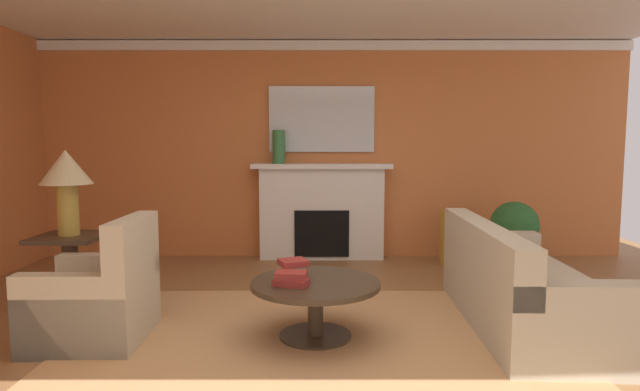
{
  "coord_description": "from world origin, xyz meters",
  "views": [
    {
      "loc": [
        -0.04,
        -4.0,
        1.5
      ],
      "look_at": [
        -0.04,
        0.99,
        1.0
      ],
      "focal_mm": 29.01,
      "sensor_mm": 36.0,
      "label": 1
    }
  ],
  "objects_px": {
    "sofa": "(519,290)",
    "armchair_near_window": "(98,301)",
    "vase_mantel_left": "(279,147)",
    "fireplace": "(322,214)",
    "potted_plant": "(514,231)",
    "mantel_mirror": "(322,119)",
    "side_table": "(71,268)",
    "vase_tall_corner": "(453,237)",
    "coffee_table": "(315,296)",
    "table_lamp": "(66,176)"
  },
  "relations": [
    {
      "from": "mantel_mirror",
      "to": "potted_plant",
      "type": "bearing_deg",
      "value": -20.6
    },
    {
      "from": "sofa",
      "to": "vase_tall_corner",
      "type": "xyz_separation_m",
      "value": [
        0.03,
        2.22,
        0.04
      ]
    },
    {
      "from": "coffee_table",
      "to": "side_table",
      "type": "relative_size",
      "value": 1.43
    },
    {
      "from": "armchair_near_window",
      "to": "vase_tall_corner",
      "type": "bearing_deg",
      "value": 37.11
    },
    {
      "from": "vase_mantel_left",
      "to": "vase_tall_corner",
      "type": "bearing_deg",
      "value": -6.5
    },
    {
      "from": "armchair_near_window",
      "to": "vase_mantel_left",
      "type": "bearing_deg",
      "value": 67.33
    },
    {
      "from": "armchair_near_window",
      "to": "vase_mantel_left",
      "type": "relative_size",
      "value": 2.21
    },
    {
      "from": "sofa",
      "to": "potted_plant",
      "type": "height_order",
      "value": "sofa"
    },
    {
      "from": "mantel_mirror",
      "to": "potted_plant",
      "type": "relative_size",
      "value": 1.65
    },
    {
      "from": "table_lamp",
      "to": "vase_tall_corner",
      "type": "height_order",
      "value": "table_lamp"
    },
    {
      "from": "mantel_mirror",
      "to": "sofa",
      "type": "xyz_separation_m",
      "value": [
        1.62,
        -2.64,
        -1.52
      ]
    },
    {
      "from": "sofa",
      "to": "side_table",
      "type": "relative_size",
      "value": 3.05
    },
    {
      "from": "side_table",
      "to": "table_lamp",
      "type": "distance_m",
      "value": 0.82
    },
    {
      "from": "mantel_mirror",
      "to": "vase_tall_corner",
      "type": "distance_m",
      "value": 2.25
    },
    {
      "from": "fireplace",
      "to": "sofa",
      "type": "distance_m",
      "value": 3.01
    },
    {
      "from": "sofa",
      "to": "armchair_near_window",
      "type": "relative_size",
      "value": 2.24
    },
    {
      "from": "armchair_near_window",
      "to": "side_table",
      "type": "height_order",
      "value": "armchair_near_window"
    },
    {
      "from": "fireplace",
      "to": "vase_tall_corner",
      "type": "bearing_deg",
      "value": -10.32
    },
    {
      "from": "fireplace",
      "to": "potted_plant",
      "type": "relative_size",
      "value": 2.16
    },
    {
      "from": "mantel_mirror",
      "to": "potted_plant",
      "type": "height_order",
      "value": "mantel_mirror"
    },
    {
      "from": "vase_mantel_left",
      "to": "fireplace",
      "type": "bearing_deg",
      "value": 5.16
    },
    {
      "from": "fireplace",
      "to": "coffee_table",
      "type": "distance_m",
      "value": 2.81
    },
    {
      "from": "armchair_near_window",
      "to": "vase_tall_corner",
      "type": "relative_size",
      "value": 1.4
    },
    {
      "from": "table_lamp",
      "to": "potted_plant",
      "type": "relative_size",
      "value": 0.9
    },
    {
      "from": "sofa",
      "to": "armchair_near_window",
      "type": "bearing_deg",
      "value": -174.46
    },
    {
      "from": "vase_mantel_left",
      "to": "vase_tall_corner",
      "type": "distance_m",
      "value": 2.48
    },
    {
      "from": "mantel_mirror",
      "to": "armchair_near_window",
      "type": "distance_m",
      "value": 3.74
    },
    {
      "from": "coffee_table",
      "to": "side_table",
      "type": "bearing_deg",
      "value": 164.31
    },
    {
      "from": "sofa",
      "to": "armchair_near_window",
      "type": "distance_m",
      "value": 3.35
    },
    {
      "from": "side_table",
      "to": "vase_tall_corner",
      "type": "bearing_deg",
      "value": 25.99
    },
    {
      "from": "armchair_near_window",
      "to": "vase_mantel_left",
      "type": "xyz_separation_m",
      "value": [
        1.17,
        2.79,
        1.15
      ]
    },
    {
      "from": "fireplace",
      "to": "coffee_table",
      "type": "height_order",
      "value": "fireplace"
    },
    {
      "from": "coffee_table",
      "to": "sofa",
      "type": "bearing_deg",
      "value": 9.53
    },
    {
      "from": "mantel_mirror",
      "to": "armchair_near_window",
      "type": "bearing_deg",
      "value": -120.08
    },
    {
      "from": "table_lamp",
      "to": "fireplace",
      "type": "bearing_deg",
      "value": 44.46
    },
    {
      "from": "potted_plant",
      "to": "vase_tall_corner",
      "type": "bearing_deg",
      "value": 144.75
    },
    {
      "from": "sofa",
      "to": "coffee_table",
      "type": "distance_m",
      "value": 1.7
    },
    {
      "from": "armchair_near_window",
      "to": "potted_plant",
      "type": "xyz_separation_m",
      "value": [
        3.96,
        2.12,
        0.19
      ]
    },
    {
      "from": "potted_plant",
      "to": "mantel_mirror",
      "type": "bearing_deg",
      "value": 159.4
    },
    {
      "from": "armchair_near_window",
      "to": "coffee_table",
      "type": "relative_size",
      "value": 0.95
    },
    {
      "from": "coffee_table",
      "to": "side_table",
      "type": "height_order",
      "value": "side_table"
    },
    {
      "from": "coffee_table",
      "to": "vase_mantel_left",
      "type": "relative_size",
      "value": 2.33
    },
    {
      "from": "side_table",
      "to": "vase_mantel_left",
      "type": "height_order",
      "value": "vase_mantel_left"
    },
    {
      "from": "armchair_near_window",
      "to": "coffee_table",
      "type": "xyz_separation_m",
      "value": [
        1.66,
        0.04,
        0.03
      ]
    },
    {
      "from": "side_table",
      "to": "table_lamp",
      "type": "bearing_deg",
      "value": 172.87
    },
    {
      "from": "coffee_table",
      "to": "mantel_mirror",
      "type": "bearing_deg",
      "value": 88.87
    },
    {
      "from": "side_table",
      "to": "vase_mantel_left",
      "type": "bearing_deg",
      "value": 51.84
    },
    {
      "from": "armchair_near_window",
      "to": "side_table",
      "type": "bearing_deg",
      "value": 128.3
    },
    {
      "from": "coffee_table",
      "to": "table_lamp",
      "type": "xyz_separation_m",
      "value": [
        -2.17,
        0.61,
        0.89
      ]
    },
    {
      "from": "vase_tall_corner",
      "to": "potted_plant",
      "type": "relative_size",
      "value": 0.81
    }
  ]
}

